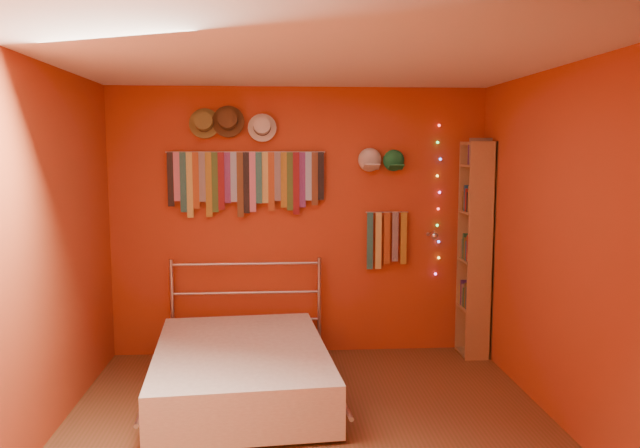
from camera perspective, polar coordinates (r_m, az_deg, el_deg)
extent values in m
plane|color=brown|center=(4.50, -0.86, -18.53)|extent=(3.50, 3.50, 0.00)
cube|color=maroon|center=(5.85, -1.87, 0.18)|extent=(3.50, 0.02, 2.50)
cube|color=maroon|center=(4.56, 21.63, -2.17)|extent=(0.02, 3.50, 2.50)
cube|color=maroon|center=(4.38, -24.41, -2.65)|extent=(0.02, 3.50, 2.50)
cube|color=white|center=(4.11, -0.93, 14.87)|extent=(3.50, 3.50, 0.02)
cylinder|color=#B4B3B8|center=(5.76, -6.78, 6.54)|extent=(1.45, 0.01, 0.01)
cube|color=black|center=(5.83, -13.51, 3.98)|extent=(0.06, 0.01, 0.49)
cube|color=#A85481|center=(5.81, -12.97, 4.23)|extent=(0.06, 0.01, 0.44)
cube|color=#174D51|center=(5.80, -12.40, 3.74)|extent=(0.06, 0.01, 0.55)
cube|color=#ACAD45|center=(5.81, -11.82, 3.50)|extent=(0.06, 0.01, 0.60)
cube|color=maroon|center=(5.79, -11.28, 3.91)|extent=(0.06, 0.01, 0.52)
cube|color=navy|center=(5.78, -10.73, 4.25)|extent=(0.06, 0.01, 0.45)
cube|color=olive|center=(5.79, -10.14, 3.56)|extent=(0.06, 0.01, 0.59)
cube|color=#265220|center=(5.77, -9.59, 3.78)|extent=(0.06, 0.01, 0.55)
cube|color=maroon|center=(5.76, -9.03, 3.90)|extent=(0.06, 0.01, 0.52)
cube|color=#531A69|center=(5.77, -8.46, 4.21)|extent=(0.06, 0.01, 0.46)
cube|color=#698ABC|center=(5.76, -7.89, 4.27)|extent=(0.06, 0.01, 0.45)
cube|color=#473017|center=(5.75, -7.32, 3.58)|extent=(0.06, 0.01, 0.59)
cube|color=black|center=(5.76, -6.75, 3.75)|extent=(0.06, 0.01, 0.56)
cube|color=#B15889|center=(5.75, -6.18, 3.82)|extent=(0.06, 0.01, 0.55)
cube|color=#1B5E61|center=(5.74, -5.62, 4.22)|extent=(0.06, 0.01, 0.47)
cube|color=#B49E48|center=(5.75, -5.04, 4.24)|extent=(0.06, 0.01, 0.47)
cube|color=maroon|center=(5.75, -4.47, 3.87)|extent=(0.06, 0.01, 0.54)
cube|color=navy|center=(5.74, -3.90, 4.35)|extent=(0.06, 0.01, 0.45)
cube|color=olive|center=(5.75, -3.33, 4.04)|extent=(0.06, 0.01, 0.51)
cube|color=#2B4B1E|center=(5.75, -2.76, 3.91)|extent=(0.06, 0.01, 0.54)
cube|color=maroon|center=(5.75, -2.19, 3.73)|extent=(0.06, 0.01, 0.57)
cube|color=#4E1966|center=(5.76, -1.62, 4.06)|extent=(0.06, 0.01, 0.51)
cube|color=#7DAEDE|center=(5.76, -1.05, 4.38)|extent=(0.06, 0.01, 0.44)
cube|color=#532C1B|center=(5.75, -0.48, 4.16)|extent=(0.06, 0.01, 0.49)
cube|color=black|center=(5.77, 0.08, 4.40)|extent=(0.06, 0.01, 0.44)
cylinder|color=#B4B3B8|center=(5.88, 6.14, 1.08)|extent=(0.40, 0.01, 0.01)
cube|color=#1B595E|center=(5.88, 4.59, -1.55)|extent=(0.06, 0.01, 0.54)
cube|color=tan|center=(5.88, 5.37, -1.54)|extent=(0.06, 0.01, 0.54)
cube|color=maroon|center=(5.89, 6.15, -1.32)|extent=(0.06, 0.01, 0.49)
cube|color=#131656|center=(5.91, 6.89, -1.18)|extent=(0.06, 0.01, 0.47)
cube|color=olive|center=(5.93, 7.66, -1.31)|extent=(0.06, 0.01, 0.49)
cylinder|color=olive|center=(5.79, -10.51, 9.03)|extent=(0.28, 0.07, 0.27)
cylinder|color=olive|center=(5.74, -10.57, 9.17)|extent=(0.16, 0.14, 0.18)
cylinder|color=#332314|center=(5.76, -10.54, 9.10)|extent=(0.17, 0.06, 0.17)
cylinder|color=#4D331B|center=(5.77, -8.39, 9.25)|extent=(0.29, 0.07, 0.29)
cylinder|color=#4D331B|center=(5.72, -8.43, 9.39)|extent=(0.17, 0.14, 0.19)
cylinder|color=black|center=(5.74, -8.41, 9.32)|extent=(0.18, 0.06, 0.18)
cylinder|color=silver|center=(5.75, -5.31, 8.76)|extent=(0.26, 0.06, 0.26)
cylinder|color=silver|center=(5.71, -5.32, 8.88)|extent=(0.15, 0.13, 0.17)
cylinder|color=black|center=(5.73, -5.31, 8.82)|extent=(0.16, 0.05, 0.16)
ellipsoid|color=beige|center=(5.83, 4.56, 5.87)|extent=(0.20, 0.15, 0.20)
cube|color=beige|center=(5.71, 4.74, 5.24)|extent=(0.14, 0.11, 0.06)
ellipsoid|color=#1A783E|center=(5.86, 6.75, 5.79)|extent=(0.19, 0.14, 0.19)
cube|color=#1A783E|center=(5.75, 6.96, 5.19)|extent=(0.14, 0.10, 0.06)
sphere|color=#FF3333|center=(5.97, 10.83, 8.85)|extent=(0.02, 0.02, 0.02)
sphere|color=#33FF4C|center=(5.97, 10.71, 7.35)|extent=(0.02, 0.02, 0.02)
sphere|color=#4C66FF|center=(5.97, 10.94, 5.84)|extent=(0.02, 0.02, 0.02)
sphere|color=yellow|center=(5.97, 10.67, 4.35)|extent=(0.02, 0.02, 0.02)
sphere|color=#FF4CCC|center=(5.99, 10.88, 2.85)|extent=(0.02, 0.02, 0.02)
sphere|color=#FF3333|center=(6.00, 10.76, 1.36)|extent=(0.02, 0.02, 0.02)
sphere|color=#33FF4C|center=(6.01, 10.67, -0.12)|extent=(0.02, 0.02, 0.02)
sphere|color=#4C66FF|center=(6.04, 10.79, -1.59)|extent=(0.02, 0.02, 0.02)
sphere|color=yellow|center=(6.06, 10.80, -3.05)|extent=(0.02, 0.02, 0.02)
sphere|color=#FF4CCC|center=(6.08, 10.52, -4.51)|extent=(0.02, 0.02, 0.02)
cylinder|color=#B4B3B8|center=(6.02, 9.86, -0.93)|extent=(0.03, 0.03, 0.03)
cylinder|color=#B4B3B8|center=(5.91, 10.13, -0.80)|extent=(0.01, 0.24, 0.08)
sphere|color=white|center=(5.79, 10.42, -1.05)|extent=(0.07, 0.07, 0.07)
cube|color=#9B6846|center=(5.81, 14.49, -2.57)|extent=(0.24, 0.02, 2.00)
cube|color=#9B6846|center=(6.11, 13.54, -2.09)|extent=(0.24, 0.02, 2.00)
cube|color=#9B6846|center=(5.99, 15.05, -2.30)|extent=(0.02, 0.34, 2.00)
cube|color=#9B6846|center=(6.19, 13.74, -11.33)|extent=(0.24, 0.32, 0.02)
cube|color=#9B6846|center=(6.07, 13.85, -7.46)|extent=(0.24, 0.32, 0.02)
cube|color=#9B6846|center=(5.97, 13.98, -3.28)|extent=(0.24, 0.32, 0.02)
cube|color=#9B6846|center=(5.91, 14.10, 1.02)|extent=(0.24, 0.32, 0.02)
cube|color=#9B6846|center=(5.89, 14.22, 5.19)|extent=(0.24, 0.32, 0.02)
cube|color=#9B6846|center=(5.89, 14.28, 7.14)|extent=(0.24, 0.32, 0.02)
cylinder|color=#B4B3B8|center=(5.97, -13.36, -7.56)|extent=(0.04, 0.04, 0.93)
cylinder|color=#B4B3B8|center=(5.91, -0.07, -7.53)|extent=(0.04, 0.04, 0.93)
cylinder|color=#B4B3B8|center=(5.93, -6.73, -8.74)|extent=(1.36, 0.02, 0.02)
cylinder|color=#B4B3B8|center=(5.86, -6.77, -6.26)|extent=(1.36, 0.02, 0.02)
cylinder|color=#B4B3B8|center=(5.81, -6.81, -3.64)|extent=(1.36, 0.02, 0.02)
cube|color=beige|center=(5.04, -7.21, -13.08)|extent=(1.45, 1.95, 0.37)
cylinder|color=#B4B3B8|center=(5.13, -15.05, -13.14)|extent=(0.18, 1.85, 0.03)
cylinder|color=#B4B3B8|center=(5.05, 0.75, -13.20)|extent=(0.18, 1.85, 0.03)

